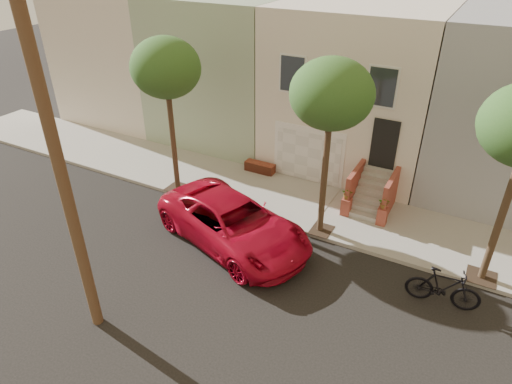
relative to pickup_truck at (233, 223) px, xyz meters
The scene contains 7 objects.
ground 2.55m from the pickup_truck, 51.53° to the right, with size 90.00×90.00×0.00m, color black.
sidewalk 3.85m from the pickup_truck, 66.58° to the left, with size 40.00×3.70×0.15m, color #9B968C.
house_row 9.83m from the pickup_truck, 80.83° to the left, with size 33.10×11.70×7.00m.
tree_left 6.29m from the pickup_truck, 153.29° to the left, with size 2.70×2.57×6.30m.
tree_mid 5.46m from the pickup_truck, 38.83° to the left, with size 2.70×2.57×6.30m.
pickup_truck is the anchor object (origin of this frame).
motorcycle 7.02m from the pickup_truck, ahead, with size 0.60×2.12×1.28m, color black.
Camera 1 is at (5.33, -9.06, 9.66)m, focal length 31.18 mm.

